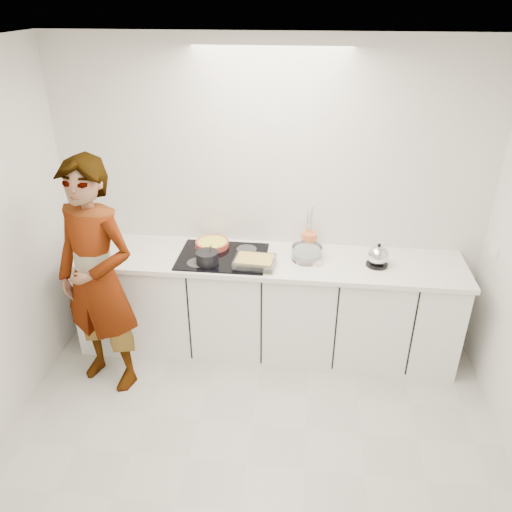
# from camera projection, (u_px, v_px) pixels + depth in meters

# --- Properties ---
(floor) EXTENTS (3.60, 3.20, 0.00)m
(floor) POSITION_uv_depth(u_px,v_px,m) (246.00, 464.00, 3.40)
(floor) COLOR #B8B8AE
(floor) RESTS_ON ground
(ceiling) EXTENTS (3.60, 3.20, 0.00)m
(ceiling) POSITION_uv_depth(u_px,v_px,m) (240.00, 56.00, 2.18)
(ceiling) COLOR white
(ceiling) RESTS_ON wall_back
(wall_back) EXTENTS (3.60, 0.00, 2.60)m
(wall_back) POSITION_uv_depth(u_px,v_px,m) (269.00, 200.00, 4.19)
(wall_back) COLOR silver
(wall_back) RESTS_ON ground
(base_cabinets) EXTENTS (3.20, 0.58, 0.87)m
(base_cabinets) POSITION_uv_depth(u_px,v_px,m) (265.00, 307.00, 4.32)
(base_cabinets) COLOR white
(base_cabinets) RESTS_ON floor
(countertop) EXTENTS (3.24, 0.64, 0.04)m
(countertop) POSITION_uv_depth(u_px,v_px,m) (265.00, 260.00, 4.10)
(countertop) COLOR white
(countertop) RESTS_ON base_cabinets
(hob) EXTENTS (0.72, 0.54, 0.01)m
(hob) POSITION_uv_depth(u_px,v_px,m) (223.00, 256.00, 4.11)
(hob) COLOR black
(hob) RESTS_ON countertop
(tart_dish) EXTENTS (0.35, 0.35, 0.05)m
(tart_dish) POSITION_uv_depth(u_px,v_px,m) (212.00, 244.00, 4.24)
(tart_dish) COLOR #B43E2E
(tart_dish) RESTS_ON hob
(saucepan) EXTENTS (0.23, 0.23, 0.17)m
(saucepan) POSITION_uv_depth(u_px,v_px,m) (207.00, 258.00, 3.97)
(saucepan) COLOR black
(saucepan) RESTS_ON hob
(baking_dish) EXTENTS (0.34, 0.26, 0.06)m
(baking_dish) POSITION_uv_depth(u_px,v_px,m) (255.00, 261.00, 3.95)
(baking_dish) COLOR silver
(baking_dish) RESTS_ON hob
(mixing_bowl) EXTENTS (0.31, 0.31, 0.11)m
(mixing_bowl) POSITION_uv_depth(u_px,v_px,m) (307.00, 254.00, 4.05)
(mixing_bowl) COLOR silver
(mixing_bowl) RESTS_ON countertop
(tea_towel) EXTENTS (0.20, 0.15, 0.03)m
(tea_towel) POSITION_uv_depth(u_px,v_px,m) (310.00, 260.00, 4.03)
(tea_towel) COLOR white
(tea_towel) RESTS_ON countertop
(kettle) EXTENTS (0.18, 0.18, 0.20)m
(kettle) POSITION_uv_depth(u_px,v_px,m) (378.00, 256.00, 3.95)
(kettle) COLOR black
(kettle) RESTS_ON countertop
(utensil_crock) EXTENTS (0.17, 0.17, 0.16)m
(utensil_crock) POSITION_uv_depth(u_px,v_px,m) (309.00, 242.00, 4.18)
(utensil_crock) COLOR orange
(utensil_crock) RESTS_ON countertop
(cook) EXTENTS (0.79, 0.64, 1.89)m
(cook) POSITION_uv_depth(u_px,v_px,m) (97.00, 279.00, 3.73)
(cook) COLOR white
(cook) RESTS_ON floor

